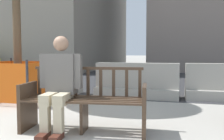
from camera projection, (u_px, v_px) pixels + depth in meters
ground_plane at (37, 135)px, 3.28m from camera, size 200.00×200.00×0.00m
street_asphalt at (138, 76)px, 11.67m from camera, size 120.00×12.00×0.01m
street_bench at (85, 103)px, 3.43m from camera, size 1.74×0.71×0.88m
seated_person at (60, 82)px, 3.41m from camera, size 0.59×0.75×1.31m
jersey_barrier_centre at (137, 83)px, 6.05m from camera, size 2.01×0.71×0.84m
jersey_barrier_left at (44, 80)px, 6.74m from camera, size 2.03×0.77×0.84m
construction_fence at (18, 79)px, 5.72m from camera, size 1.46×1.46×0.95m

